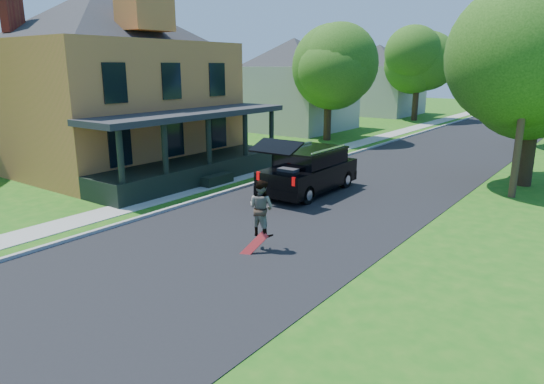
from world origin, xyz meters
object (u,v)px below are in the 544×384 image
Objects in this scene: black_suv at (309,170)px; skateboarder at (261,208)px; utility_pole_near at (527,78)px; tree_right_near at (540,53)px.

skateboarder is at bearing -70.38° from black_suv.
black_suv is 3.25× the size of skateboarder.
black_suv is 0.58× the size of utility_pole_near.
black_suv is 6.58m from skateboarder.
utility_pole_near is (4.60, 10.40, 3.41)m from skateboarder.
utility_pole_near is (0.04, -2.48, -0.96)m from tree_right_near.
skateboarder is 0.18× the size of tree_right_near.
tree_right_near is 0.98× the size of utility_pole_near.
utility_pole_near reaches higher than tree_right_near.
tree_right_near is (4.56, 12.88, 4.37)m from skateboarder.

